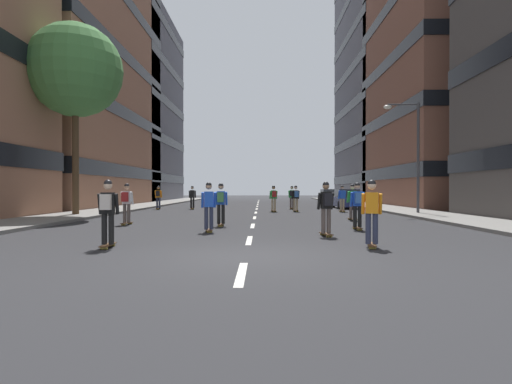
{
  "coord_description": "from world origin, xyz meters",
  "views": [
    {
      "loc": [
        0.36,
        -9.66,
        1.53
      ],
      "look_at": [
        0.0,
        19.1,
        1.33
      ],
      "focal_mm": 29.85,
      "sensor_mm": 36.0,
      "label": 1
    }
  ],
  "objects_px": {
    "skater_5": "(274,197)",
    "skater_11": "(326,205)",
    "skater_0": "(158,196)",
    "skater_2": "(192,196)",
    "skater_12": "(108,209)",
    "skater_10": "(209,204)",
    "skater_1": "(296,197)",
    "skater_13": "(221,202)",
    "skater_7": "(358,203)",
    "skater_3": "(292,196)",
    "skater_4": "(126,201)",
    "street_tree_near": "(75,71)",
    "parked_car_near": "(347,200)",
    "streetlamp_right": "(412,145)",
    "skater_8": "(353,200)",
    "parked_car_mid": "(330,197)",
    "skater_6": "(342,197)",
    "skater_9": "(372,210)"
  },
  "relations": [
    {
      "from": "skater_3",
      "to": "skater_7",
      "type": "xyz_separation_m",
      "value": [
        1.28,
        -16.5,
        0.0
      ]
    },
    {
      "from": "skater_2",
      "to": "skater_6",
      "type": "bearing_deg",
      "value": -19.47
    },
    {
      "from": "skater_4",
      "to": "skater_13",
      "type": "distance_m",
      "value": 4.14
    },
    {
      "from": "skater_7",
      "to": "skater_13",
      "type": "bearing_deg",
      "value": 164.38
    },
    {
      "from": "streetlamp_right",
      "to": "skater_12",
      "type": "height_order",
      "value": "streetlamp_right"
    },
    {
      "from": "skater_2",
      "to": "skater_6",
      "type": "xyz_separation_m",
      "value": [
        10.64,
        -3.76,
        0.0
      ]
    },
    {
      "from": "skater_10",
      "to": "skater_11",
      "type": "height_order",
      "value": "same"
    },
    {
      "from": "street_tree_near",
      "to": "skater_12",
      "type": "height_order",
      "value": "street_tree_near"
    },
    {
      "from": "skater_11",
      "to": "skater_12",
      "type": "relative_size",
      "value": 1.0
    },
    {
      "from": "parked_car_near",
      "to": "skater_10",
      "type": "height_order",
      "value": "skater_10"
    },
    {
      "from": "skater_11",
      "to": "skater_1",
      "type": "bearing_deg",
      "value": 89.12
    },
    {
      "from": "skater_0",
      "to": "skater_8",
      "type": "distance_m",
      "value": 16.55
    },
    {
      "from": "skater_8",
      "to": "street_tree_near",
      "type": "bearing_deg",
      "value": 169.56
    },
    {
      "from": "street_tree_near",
      "to": "skater_11",
      "type": "bearing_deg",
      "value": -38.03
    },
    {
      "from": "skater_8",
      "to": "skater_13",
      "type": "bearing_deg",
      "value": -151.37
    },
    {
      "from": "skater_2",
      "to": "skater_10",
      "type": "distance_m",
      "value": 17.4
    },
    {
      "from": "streetlamp_right",
      "to": "skater_13",
      "type": "height_order",
      "value": "streetlamp_right"
    },
    {
      "from": "skater_0",
      "to": "skater_2",
      "type": "xyz_separation_m",
      "value": [
        2.54,
        0.23,
        -0.03
      ]
    },
    {
      "from": "parked_car_mid",
      "to": "skater_2",
      "type": "distance_m",
      "value": 15.44
    },
    {
      "from": "skater_6",
      "to": "parked_car_near",
      "type": "bearing_deg",
      "value": 75.67
    },
    {
      "from": "parked_car_mid",
      "to": "skater_11",
      "type": "xyz_separation_m",
      "value": [
        -4.64,
        -28.1,
        0.32
      ]
    },
    {
      "from": "skater_7",
      "to": "skater_12",
      "type": "height_order",
      "value": "same"
    },
    {
      "from": "skater_1",
      "to": "skater_5",
      "type": "xyz_separation_m",
      "value": [
        -1.51,
        -0.25,
        0.0
      ]
    },
    {
      "from": "skater_1",
      "to": "skater_8",
      "type": "xyz_separation_m",
      "value": [
        2.12,
        -7.9,
        -0.03
      ]
    },
    {
      "from": "skater_0",
      "to": "skater_6",
      "type": "bearing_deg",
      "value": -15.01
    },
    {
      "from": "parked_car_mid",
      "to": "skater_0",
      "type": "distance_m",
      "value": 17.61
    },
    {
      "from": "skater_5",
      "to": "skater_11",
      "type": "height_order",
      "value": "same"
    },
    {
      "from": "parked_car_near",
      "to": "street_tree_near",
      "type": "distance_m",
      "value": 21.23
    },
    {
      "from": "parked_car_mid",
      "to": "streetlamp_right",
      "type": "distance_m",
      "value": 17.09
    },
    {
      "from": "skater_1",
      "to": "skater_13",
      "type": "xyz_separation_m",
      "value": [
        -4.0,
        -11.24,
        0.0
      ]
    },
    {
      "from": "skater_1",
      "to": "skater_9",
      "type": "height_order",
      "value": "same"
    },
    {
      "from": "street_tree_near",
      "to": "skater_4",
      "type": "xyz_separation_m",
      "value": [
        4.59,
        -5.46,
        -7.1
      ]
    },
    {
      "from": "skater_13",
      "to": "skater_2",
      "type": "bearing_deg",
      "value": 103.66
    },
    {
      "from": "skater_3",
      "to": "skater_13",
      "type": "relative_size",
      "value": 1.0
    },
    {
      "from": "skater_0",
      "to": "skater_5",
      "type": "height_order",
      "value": "same"
    },
    {
      "from": "skater_13",
      "to": "skater_11",
      "type": "bearing_deg",
      "value": -44.21
    },
    {
      "from": "skater_2",
      "to": "skater_12",
      "type": "xyz_separation_m",
      "value": [
        1.24,
        -21.19,
        0.03
      ]
    },
    {
      "from": "street_tree_near",
      "to": "skater_3",
      "type": "relative_size",
      "value": 5.95
    },
    {
      "from": "streetlamp_right",
      "to": "skater_5",
      "type": "height_order",
      "value": "streetlamp_right"
    },
    {
      "from": "skater_12",
      "to": "skater_5",
      "type": "bearing_deg",
      "value": 74.57
    },
    {
      "from": "skater_3",
      "to": "skater_12",
      "type": "relative_size",
      "value": 1.0
    },
    {
      "from": "parked_car_near",
      "to": "streetlamp_right",
      "type": "bearing_deg",
      "value": -75.46
    },
    {
      "from": "street_tree_near",
      "to": "skater_4",
      "type": "distance_m",
      "value": 10.06
    },
    {
      "from": "skater_4",
      "to": "skater_3",
      "type": "bearing_deg",
      "value": 60.68
    },
    {
      "from": "skater_2",
      "to": "skater_7",
      "type": "height_order",
      "value": "same"
    },
    {
      "from": "parked_car_near",
      "to": "skater_4",
      "type": "distance_m",
      "value": 20.02
    },
    {
      "from": "streetlamp_right",
      "to": "skater_4",
      "type": "xyz_separation_m",
      "value": [
        -14.69,
        -7.22,
        -3.12
      ]
    },
    {
      "from": "skater_5",
      "to": "skater_9",
      "type": "distance_m",
      "value": 17.42
    },
    {
      "from": "parked_car_near",
      "to": "streetlamp_right",
      "type": "distance_m",
      "value": 9.33
    },
    {
      "from": "streetlamp_right",
      "to": "skater_7",
      "type": "height_order",
      "value": "streetlamp_right"
    }
  ]
}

